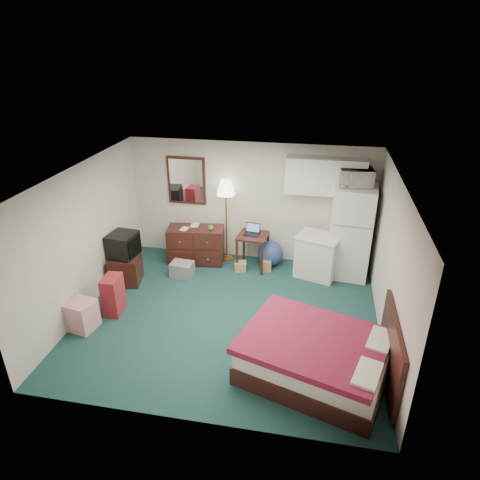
% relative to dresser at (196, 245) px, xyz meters
% --- Properties ---
extents(floor, '(5.00, 4.50, 0.01)m').
position_rel_dresser_xyz_m(floor, '(1.08, -1.80, -0.39)').
color(floor, '#184343').
rests_on(floor, ground).
extents(ceiling, '(5.00, 4.50, 0.01)m').
position_rel_dresser_xyz_m(ceiling, '(1.08, -1.80, 2.11)').
color(ceiling, beige).
rests_on(ceiling, walls).
extents(walls, '(5.01, 4.51, 2.50)m').
position_rel_dresser_xyz_m(walls, '(1.08, -1.80, 0.86)').
color(walls, beige).
rests_on(walls, floor).
extents(mirror, '(0.80, 0.06, 1.00)m').
position_rel_dresser_xyz_m(mirror, '(-0.27, 0.42, 1.26)').
color(mirror, white).
rests_on(mirror, walls).
extents(upper_cabinets, '(1.50, 0.35, 0.70)m').
position_rel_dresser_xyz_m(upper_cabinets, '(2.53, 0.27, 1.56)').
color(upper_cabinets, silver).
rests_on(upper_cabinets, walls).
extents(headboard, '(0.06, 1.56, 1.00)m').
position_rel_dresser_xyz_m(headboard, '(3.54, -2.94, 0.16)').
color(headboard, '#371815').
rests_on(headboard, walls).
extents(dresser, '(1.20, 0.66, 0.78)m').
position_rel_dresser_xyz_m(dresser, '(0.00, 0.00, 0.00)').
color(dresser, '#371815').
rests_on(dresser, floor).
extents(floor_lamp, '(0.48, 0.48, 1.76)m').
position_rel_dresser_xyz_m(floor_lamp, '(0.60, 0.25, 0.49)').
color(floor_lamp, gold).
rests_on(floor_lamp, floor).
extents(desk, '(0.63, 0.63, 0.73)m').
position_rel_dresser_xyz_m(desk, '(1.20, -0.01, -0.02)').
color(desk, '#371815').
rests_on(desk, floor).
extents(exercise_ball, '(0.55, 0.55, 0.53)m').
position_rel_dresser_xyz_m(exercise_ball, '(1.55, 0.15, -0.13)').
color(exercise_ball, '#2D4585').
rests_on(exercise_ball, floor).
extents(kitchen_counter, '(0.91, 0.79, 0.84)m').
position_rel_dresser_xyz_m(kitchen_counter, '(2.51, -0.11, 0.03)').
color(kitchen_counter, silver).
rests_on(kitchen_counter, floor).
extents(fridge, '(0.83, 0.83, 1.85)m').
position_rel_dresser_xyz_m(fridge, '(3.12, 0.08, 0.53)').
color(fridge, white).
rests_on(fridge, floor).
extents(bed, '(2.28, 2.00, 0.61)m').
position_rel_dresser_xyz_m(bed, '(2.56, -2.94, -0.08)').
color(bed, maroon).
rests_on(bed, floor).
extents(tv_stand, '(0.66, 0.70, 0.55)m').
position_rel_dresser_xyz_m(tv_stand, '(-1.12, -1.04, -0.12)').
color(tv_stand, '#371815').
rests_on(tv_stand, floor).
extents(suitcase, '(0.29, 0.44, 0.69)m').
position_rel_dresser_xyz_m(suitcase, '(-0.89, -2.04, -0.04)').
color(suitcase, maroon).
rests_on(suitcase, floor).
extents(retail_box, '(0.47, 0.47, 0.50)m').
position_rel_dresser_xyz_m(retail_box, '(-1.20, -2.56, -0.14)').
color(retail_box, white).
rests_on(retail_box, floor).
extents(file_bin, '(0.46, 0.36, 0.30)m').
position_rel_dresser_xyz_m(file_bin, '(-0.11, -0.65, -0.24)').
color(file_bin, gray).
rests_on(file_bin, floor).
extents(cardboard_box_a, '(0.26, 0.23, 0.20)m').
position_rel_dresser_xyz_m(cardboard_box_a, '(0.99, -0.21, -0.29)').
color(cardboard_box_a, olive).
rests_on(cardboard_box_a, floor).
extents(cardboard_box_b, '(0.24, 0.27, 0.23)m').
position_rel_dresser_xyz_m(cardboard_box_b, '(1.50, -0.10, -0.27)').
color(cardboard_box_b, olive).
rests_on(cardboard_box_b, floor).
extents(laptop, '(0.33, 0.28, 0.20)m').
position_rel_dresser_xyz_m(laptop, '(1.17, -0.00, 0.44)').
color(laptop, black).
rests_on(laptop, desk).
extents(crt_tv, '(0.55, 0.59, 0.46)m').
position_rel_dresser_xyz_m(crt_tv, '(-1.13, -1.00, 0.39)').
color(crt_tv, black).
rests_on(crt_tv, tv_stand).
extents(microwave, '(0.63, 0.40, 0.40)m').
position_rel_dresser_xyz_m(microwave, '(3.09, 0.09, 1.66)').
color(microwave, white).
rests_on(microwave, fridge).
extents(book_a, '(0.15, 0.03, 0.21)m').
position_rel_dresser_xyz_m(book_a, '(-0.28, -0.10, 0.49)').
color(book_a, olive).
rests_on(book_a, dresser).
extents(book_b, '(0.17, 0.03, 0.23)m').
position_rel_dresser_xyz_m(book_b, '(-0.12, 0.11, 0.50)').
color(book_b, olive).
rests_on(book_b, dresser).
extents(mug, '(0.12, 0.10, 0.12)m').
position_rel_dresser_xyz_m(mug, '(0.34, -0.03, 0.45)').
color(mug, '#4F914A').
rests_on(mug, dresser).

